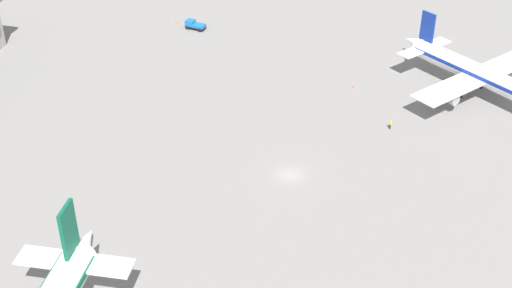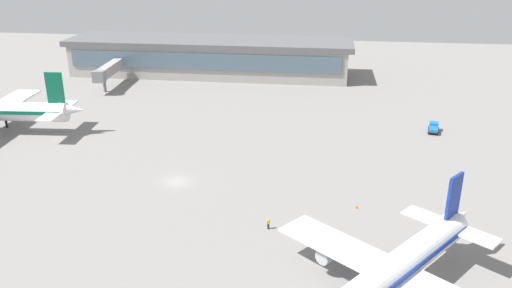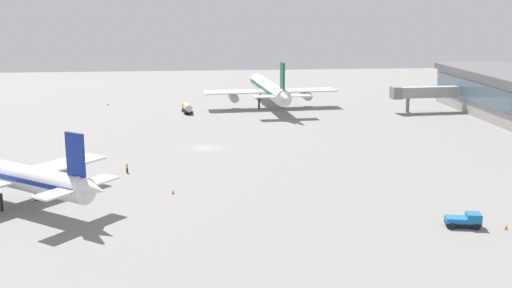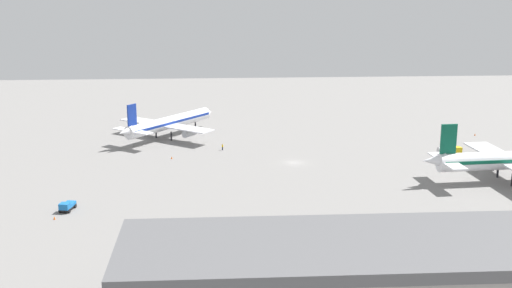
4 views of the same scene
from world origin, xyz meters
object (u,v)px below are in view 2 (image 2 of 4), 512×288
Objects in this scene: pushback_tractor at (434,128)px; ground_crew_worker at (268,224)px; safety_cone_far_side at (436,124)px; airplane_at_gate at (388,275)px; safety_cone_mid_apron at (357,206)px.

pushback_tractor is 55.59m from ground_crew_worker.
safety_cone_far_side is (-32.85, -50.73, -0.55)m from ground_crew_worker.
airplane_at_gate is 23.78m from safety_cone_mid_apron.
safety_cone_far_side is (-17.67, -65.99, -4.04)m from airplane_at_gate.
safety_cone_mid_apron is 47.03m from safety_cone_far_side.
safety_cone_mid_apron is at bearing 71.59° from ground_crew_worker.
ground_crew_worker is (15.18, -15.27, -3.49)m from airplane_at_gate.
ground_crew_worker is at bearing -97.00° from airplane_at_gate.
airplane_at_gate is 7.03× the size of pushback_tractor.
ground_crew_worker is at bearing 156.73° from pushback_tractor.
ground_crew_worker is 2.78× the size of safety_cone_far_side.
ground_crew_worker is 2.78× the size of safety_cone_mid_apron.
safety_cone_far_side is at bearing -114.90° from safety_cone_mid_apron.
airplane_at_gate is 54.87× the size of safety_cone_mid_apron.
ground_crew_worker is 60.44m from safety_cone_far_side.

